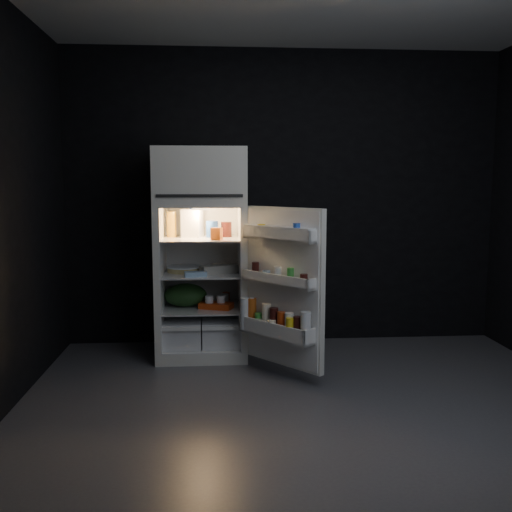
{
  "coord_description": "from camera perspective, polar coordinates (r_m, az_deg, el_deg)",
  "views": [
    {
      "loc": [
        -0.65,
        -3.59,
        1.49
      ],
      "look_at": [
        -0.31,
        1.0,
        0.9
      ],
      "focal_mm": 40.0,
      "sensor_mm": 36.0,
      "label": 1
    }
  ],
  "objects": [
    {
      "name": "small_can_red",
      "position": [
        5.13,
        -3.01,
        -4.15
      ],
      "size": [
        0.09,
        0.09,
        0.09
      ],
      "primitive_type": "cylinder",
      "rotation": [
        0.0,
        0.0,
        -0.32
      ],
      "color": "#BE3A10",
      "rests_on": "refrigerator"
    },
    {
      "name": "yogurt_tray",
      "position": [
        4.89,
        -4.0,
        -4.96
      ],
      "size": [
        0.31,
        0.24,
        0.05
      ],
      "primitive_type": "cube",
      "rotation": [
        0.0,
        0.0,
        -0.37
      ],
      "color": "#BE3A10",
      "rests_on": "refrigerator"
    },
    {
      "name": "flat_package",
      "position": [
        4.71,
        -6.06,
        -1.82
      ],
      "size": [
        0.19,
        0.12,
        0.04
      ],
      "primitive_type": "cube",
      "rotation": [
        0.0,
        0.0,
        0.15
      ],
      "color": "#83A8CB",
      "rests_on": "refrigerator"
    },
    {
      "name": "produce_bag",
      "position": [
        5.0,
        -7.07,
        -3.89
      ],
      "size": [
        0.42,
        0.37,
        0.2
      ],
      "primitive_type": "ellipsoid",
      "rotation": [
        0.0,
        0.0,
        0.16
      ],
      "color": "#193815",
      "rests_on": "refrigerator"
    },
    {
      "name": "wrapped_pkg",
      "position": [
        5.09,
        -3.65,
        -1.06
      ],
      "size": [
        0.15,
        0.14,
        0.05
      ],
      "primitive_type": "cube",
      "rotation": [
        0.0,
        0.0,
        0.3
      ],
      "color": "#F6EBC9",
      "rests_on": "refrigerator"
    },
    {
      "name": "pie",
      "position": [
        4.97,
        -7.19,
        -1.35
      ],
      "size": [
        0.31,
        0.31,
        0.04
      ],
      "primitive_type": "cylinder",
      "rotation": [
        0.0,
        0.0,
        0.06
      ],
      "color": "tan",
      "rests_on": "refrigerator"
    },
    {
      "name": "mayo_jar",
      "position": [
        4.92,
        -4.41,
        2.7
      ],
      "size": [
        0.12,
        0.12,
        0.14
      ],
      "primitive_type": "cylinder",
      "rotation": [
        0.0,
        0.0,
        0.2
      ],
      "color": "#1E45A3",
      "rests_on": "refrigerator"
    },
    {
      "name": "jam_jar",
      "position": [
        4.94,
        -2.98,
        2.67
      ],
      "size": [
        0.1,
        0.1,
        0.13
      ],
      "primitive_type": "cylinder",
      "rotation": [
        0.0,
        0.0,
        -0.03
      ],
      "color": "black",
      "rests_on": "refrigerator"
    },
    {
      "name": "wall_back",
      "position": [
        5.33,
        2.79,
        5.8
      ],
      "size": [
        4.0,
        0.0,
        2.7
      ],
      "primitive_type": "cube",
      "color": "black",
      "rests_on": "ground"
    },
    {
      "name": "floor",
      "position": [
        3.94,
        5.77,
        -14.97
      ],
      "size": [
        4.0,
        3.4,
        0.0
      ],
      "primitive_type": "cube",
      "color": "#4E4E53",
      "rests_on": "ground"
    },
    {
      "name": "fridge_door",
      "position": [
        4.35,
        2.53,
        -3.49
      ],
      "size": [
        0.61,
        0.67,
        1.22
      ],
      "color": "white",
      "rests_on": "ground"
    },
    {
      "name": "small_carton",
      "position": [
        4.68,
        -3.97,
        2.22
      ],
      "size": [
        0.1,
        0.09,
        0.1
      ],
      "primitive_type": "cube",
      "rotation": [
        0.0,
        0.0,
        -0.4
      ],
      "color": "#C35517",
      "rests_on": "refrigerator"
    },
    {
      "name": "milk_jug",
      "position": [
        4.96,
        -6.39,
        3.29
      ],
      "size": [
        0.19,
        0.19,
        0.24
      ],
      "primitive_type": "cube",
      "rotation": [
        0.0,
        0.0,
        -0.25
      ],
      "color": "white",
      "rests_on": "refrigerator"
    },
    {
      "name": "amber_bottle",
      "position": [
        4.97,
        -8.45,
        3.15
      ],
      "size": [
        0.08,
        0.08,
        0.22
      ],
      "primitive_type": "cylinder",
      "rotation": [
        0.0,
        0.0,
        -0.0
      ],
      "color": "#C68C1F",
      "rests_on": "refrigerator"
    },
    {
      "name": "refrigerator",
      "position": [
        4.94,
        -5.49,
        1.06
      ],
      "size": [
        0.76,
        0.71,
        1.78
      ],
      "color": "white",
      "rests_on": "ground"
    },
    {
      "name": "egg_carton",
      "position": [
        4.86,
        -3.76,
        -1.33
      ],
      "size": [
        0.34,
        0.23,
        0.07
      ],
      "primitive_type": "cube",
      "rotation": [
        0.0,
        0.0,
        0.4
      ],
      "color": "gray",
      "rests_on": "refrigerator"
    },
    {
      "name": "small_can_silver",
      "position": [
        5.06,
        -3.17,
        -4.32
      ],
      "size": [
        0.09,
        0.09,
        0.09
      ],
      "primitive_type": "cylinder",
      "rotation": [
        0.0,
        0.0,
        0.26
      ],
      "color": "silver",
      "rests_on": "refrigerator"
    },
    {
      "name": "wall_front",
      "position": [
        2.0,
        14.73,
        3.04
      ],
      "size": [
        4.0,
        0.0,
        2.7
      ],
      "primitive_type": "cube",
      "color": "black",
      "rests_on": "ground"
    }
  ]
}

